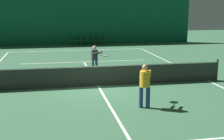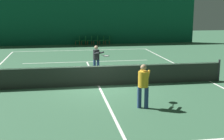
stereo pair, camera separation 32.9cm
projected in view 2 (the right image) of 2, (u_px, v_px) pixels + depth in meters
name	position (u px, v px, depth m)	size (l,w,h in m)	color
ground_plane	(99.00, 86.00, 14.44)	(60.00, 60.00, 0.00)	#386647
backdrop_curtain	(78.00, 20.00, 29.30)	(23.00, 0.12, 4.55)	#0F5138
court_line_baseline_far	(81.00, 50.00, 25.93)	(11.00, 0.10, 0.00)	white
court_line_service_far	(87.00, 62.00, 20.62)	(8.25, 0.10, 0.00)	white
court_line_sideline_right	(210.00, 81.00, 15.32)	(0.10, 23.80, 0.00)	white
court_line_centre	(99.00, 86.00, 14.44)	(0.10, 12.80, 0.00)	white
tennis_net	(98.00, 75.00, 14.33)	(12.00, 0.10, 1.07)	#2D332D
player_near	(143.00, 83.00, 11.17)	(0.82, 1.36, 1.61)	navy
player_far	(97.00, 57.00, 17.04)	(0.89, 1.29, 1.51)	navy
courtside_chair_0	(78.00, 40.00, 29.13)	(0.44, 0.44, 0.84)	brown
courtside_chair_1	(84.00, 40.00, 29.22)	(0.44, 0.44, 0.84)	brown
courtside_chair_2	(90.00, 40.00, 29.31)	(0.44, 0.44, 0.84)	brown
courtside_chair_3	(96.00, 40.00, 29.41)	(0.44, 0.44, 0.84)	brown
courtside_chair_4	(102.00, 40.00, 29.50)	(0.44, 0.44, 0.84)	brown
courtside_chair_5	(108.00, 40.00, 29.59)	(0.44, 0.44, 0.84)	brown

